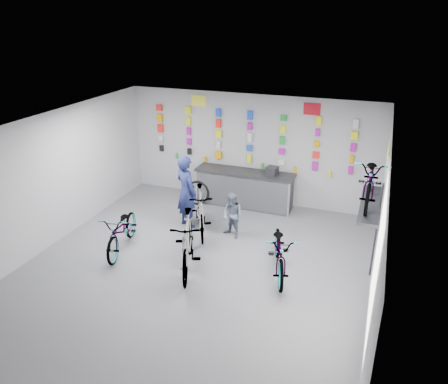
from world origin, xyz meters
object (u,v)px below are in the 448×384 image
at_px(bike_left, 122,230).
at_px(clerk, 186,192).
at_px(bike_service, 201,211).
at_px(customer, 232,215).
at_px(counter, 244,189).
at_px(bike_right, 280,251).
at_px(bike_center, 187,243).

distance_m(bike_left, clerk, 1.85).
relative_size(bike_service, customer, 1.69).
height_order(bike_service, customer, bike_service).
distance_m(counter, bike_right, 3.37).
height_order(bike_center, bike_right, bike_center).
xyz_separation_m(bike_service, clerk, (-0.45, 0.19, 0.35)).
relative_size(counter, bike_right, 1.41).
distance_m(bike_left, customer, 2.55).
bearing_deg(bike_center, customer, 56.06).
bearing_deg(bike_service, counter, 48.71).
xyz_separation_m(counter, bike_service, (-0.51, -1.85, 0.08)).
relative_size(bike_left, bike_center, 0.89).
relative_size(bike_right, bike_service, 1.02).
bearing_deg(customer, bike_left, -121.79).
xyz_separation_m(bike_right, bike_service, (-2.21, 1.06, 0.06)).
bearing_deg(customer, bike_right, -13.89).
height_order(bike_left, bike_service, bike_service).
xyz_separation_m(counter, bike_left, (-1.83, -3.23, -0.01)).
bearing_deg(counter, bike_service, -105.40).
xyz_separation_m(counter, clerk, (-0.96, -1.66, 0.43)).
xyz_separation_m(counter, bike_center, (-0.12, -3.45, 0.12)).
relative_size(counter, bike_service, 1.44).
height_order(bike_right, bike_service, bike_service).
height_order(counter, bike_center, bike_center).
bearing_deg(bike_center, clerk, 94.89).
bearing_deg(bike_service, bike_left, -159.61).
distance_m(bike_center, bike_service, 1.65).
bearing_deg(bike_right, bike_left, 168.10).
relative_size(bike_center, customer, 1.83).
relative_size(bike_left, clerk, 0.99).
distance_m(bike_right, customer, 1.80).
bearing_deg(bike_right, bike_center, 179.46).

